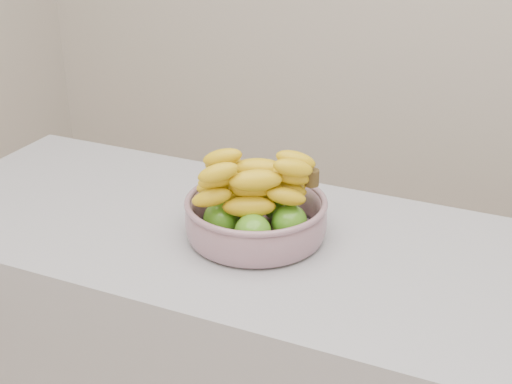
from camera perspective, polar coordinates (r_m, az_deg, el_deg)
fruit_bowl at (r=1.43m, az=-0.01°, el=-1.58°), size 0.29×0.29×0.17m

